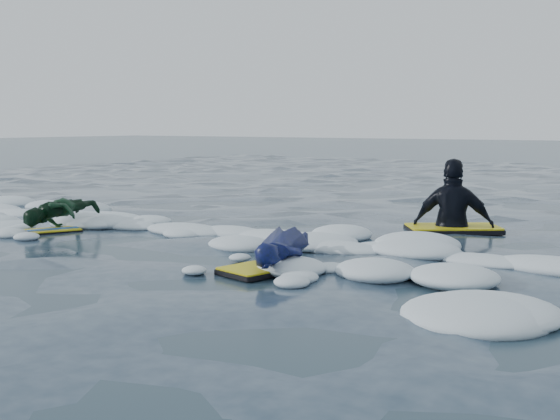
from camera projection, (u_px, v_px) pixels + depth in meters
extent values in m
plane|color=#162536|center=(179.00, 259.00, 7.62)|extent=(120.00, 120.00, 0.00)
cube|color=black|center=(268.00, 269.00, 6.94)|extent=(0.73, 1.05, 0.05)
cube|color=yellow|center=(268.00, 265.00, 6.94)|extent=(0.71, 1.03, 0.02)
imported|color=#0D105C|center=(281.00, 248.00, 7.13)|extent=(1.01, 1.53, 0.34)
cube|color=black|center=(50.00, 232.00, 9.34)|extent=(0.73, 0.89, 0.04)
cube|color=yellow|center=(50.00, 230.00, 9.34)|extent=(0.71, 0.87, 0.01)
cube|color=blue|center=(50.00, 229.00, 9.34)|extent=(0.45, 0.73, 0.00)
imported|color=#103D1F|center=(61.00, 214.00, 9.48)|extent=(0.67, 1.22, 0.44)
cube|color=black|center=(453.00, 230.00, 9.46)|extent=(1.40, 1.26, 0.06)
cube|color=yellow|center=(453.00, 227.00, 9.46)|extent=(1.36, 1.22, 0.02)
imported|color=black|center=(453.00, 227.00, 9.46)|extent=(1.16, 0.71, 1.85)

